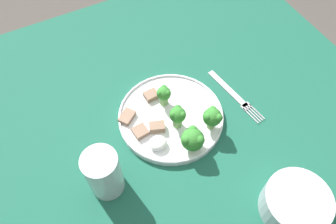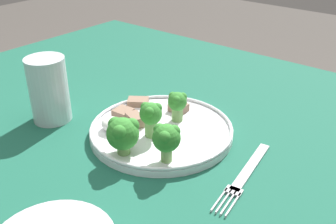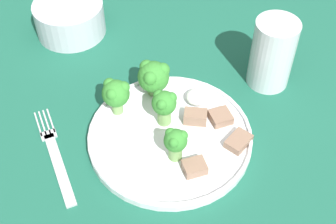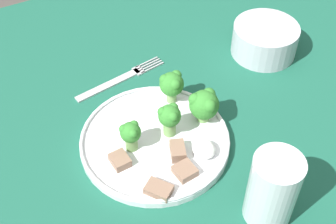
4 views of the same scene
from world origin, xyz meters
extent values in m
cube|color=#195642|center=(0.00, 0.00, 0.69)|extent=(1.14, 1.10, 0.03)
cylinder|color=brown|center=(0.51, -0.49, 0.34)|extent=(0.06, 0.06, 0.68)
cylinder|color=white|center=(-0.05, -0.07, 0.71)|extent=(0.25, 0.25, 0.01)
torus|color=white|center=(-0.05, -0.07, 0.72)|extent=(0.25, 0.25, 0.01)
cube|color=#B2B2B7|center=(-0.21, -0.08, 0.71)|extent=(0.03, 0.14, 0.00)
cube|color=#B2B2B7|center=(-0.22, -0.01, 0.71)|extent=(0.03, 0.02, 0.00)
cube|color=#B2B2B7|center=(-0.22, 0.02, 0.71)|extent=(0.01, 0.05, 0.00)
cube|color=#B2B2B7|center=(-0.22, 0.01, 0.71)|extent=(0.01, 0.05, 0.00)
cube|color=#B2B2B7|center=(-0.23, 0.01, 0.71)|extent=(0.01, 0.05, 0.00)
cube|color=#B2B2B7|center=(-0.24, 0.01, 0.71)|extent=(0.01, 0.05, 0.00)
cylinder|color=silver|center=(0.15, 0.02, 0.77)|extent=(0.07, 0.07, 0.12)
cylinder|color=silver|center=(0.15, 0.02, 0.74)|extent=(0.06, 0.06, 0.07)
cylinder|color=#709E56|center=(-0.05, -0.04, 0.73)|extent=(0.02, 0.02, 0.03)
sphere|color=#337F2D|center=(-0.05, -0.04, 0.76)|extent=(0.04, 0.04, 0.04)
sphere|color=#337F2D|center=(-0.04, -0.04, 0.77)|extent=(0.02, 0.02, 0.02)
sphere|color=#337F2D|center=(-0.05, -0.03, 0.77)|extent=(0.02, 0.02, 0.02)
sphere|color=#337F2D|center=(-0.05, -0.05, 0.77)|extent=(0.02, 0.02, 0.02)
cylinder|color=#709E56|center=(-0.11, 0.00, 0.73)|extent=(0.02, 0.02, 0.03)
sphere|color=#337F2D|center=(-0.11, 0.00, 0.76)|extent=(0.04, 0.04, 0.04)
sphere|color=#337F2D|center=(-0.10, 0.00, 0.77)|extent=(0.02, 0.02, 0.02)
sphere|color=#337F2D|center=(-0.12, 0.01, 0.77)|extent=(0.02, 0.02, 0.02)
sphere|color=#337F2D|center=(-0.12, -0.01, 0.77)|extent=(0.02, 0.02, 0.02)
cylinder|color=#709E56|center=(-0.05, -0.11, 0.73)|extent=(0.02, 0.02, 0.03)
sphere|color=#337F2D|center=(-0.05, -0.11, 0.76)|extent=(0.03, 0.03, 0.03)
sphere|color=#337F2D|center=(-0.04, -0.11, 0.76)|extent=(0.02, 0.02, 0.02)
sphere|color=#337F2D|center=(-0.05, -0.10, 0.76)|extent=(0.02, 0.02, 0.02)
sphere|color=#337F2D|center=(-0.05, -0.12, 0.76)|extent=(0.02, 0.02, 0.02)
cylinder|color=#709E56|center=(-0.05, 0.03, 0.73)|extent=(0.02, 0.02, 0.02)
sphere|color=#337F2D|center=(-0.05, 0.03, 0.75)|extent=(0.05, 0.05, 0.05)
sphere|color=#337F2D|center=(-0.03, 0.03, 0.77)|extent=(0.02, 0.02, 0.02)
sphere|color=#337F2D|center=(-0.06, 0.04, 0.77)|extent=(0.02, 0.02, 0.02)
sphere|color=#337F2D|center=(-0.05, 0.01, 0.77)|extent=(0.02, 0.02, 0.02)
cube|color=#846651|center=(0.00, -0.05, 0.73)|extent=(0.04, 0.03, 0.02)
cube|color=#846651|center=(-0.03, -0.14, 0.73)|extent=(0.03, 0.03, 0.01)
cube|color=#846651|center=(0.04, -0.06, 0.73)|extent=(0.03, 0.03, 0.01)
cube|color=#846651|center=(0.05, -0.11, 0.73)|extent=(0.05, 0.05, 0.01)
ellipsoid|color=white|center=(0.02, -0.01, 0.73)|extent=(0.04, 0.04, 0.02)
camera|label=1|loc=(0.16, 0.30, 1.37)|focal=35.00mm
camera|label=2|loc=(-0.43, 0.38, 1.07)|focal=42.00mm
camera|label=3|loc=(-0.16, -0.50, 1.27)|focal=50.00mm
camera|label=4|loc=(0.41, -0.29, 1.31)|focal=50.00mm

